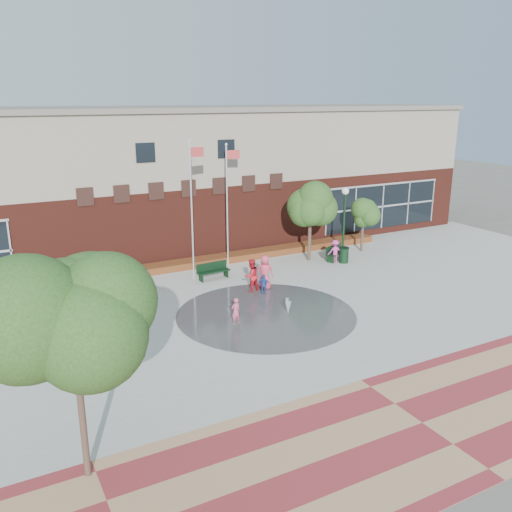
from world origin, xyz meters
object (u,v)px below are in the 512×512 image
trash_can (344,255)px  tree_big_left (71,311)px  flagpole_right (228,198)px  child_splash (236,311)px  flagpole_left (192,204)px  bench_left (67,296)px

trash_can → tree_big_left: 22.25m
flagpole_right → tree_big_left: (-11.55, -15.51, 0.68)m
flagpole_right → child_splash: flagpole_right is taller
flagpole_right → tree_big_left: size_ratio=1.10×
flagpole_left → flagpole_right: (2.84, 1.55, -0.21)m
bench_left → child_splash: size_ratio=1.31×
flagpole_right → bench_left: 10.58m
trash_can → child_splash: child_splash is taller
flagpole_right → trash_can: bearing=-19.0°
tree_big_left → child_splash: (7.95, 7.16, -4.12)m
flagpole_left → child_splash: 7.75m
tree_big_left → child_splash: bearing=42.0°
flagpole_left → tree_big_left: 16.46m
trash_can → child_splash: 11.31m
flagpole_left → flagpole_right: bearing=21.6°
child_splash → trash_can: bearing=-160.5°
child_splash → tree_big_left: bearing=33.4°
flagpole_left → tree_big_left: bearing=-129.0°
trash_can → child_splash: (-9.98, -5.32, 0.13)m
trash_can → tree_big_left: bearing=-145.2°
flagpole_right → trash_can: size_ratio=7.37×
tree_big_left → child_splash: 11.46m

